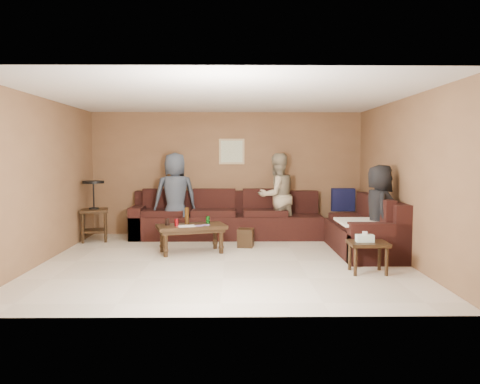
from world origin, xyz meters
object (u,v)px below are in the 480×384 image
Objects in this scene: person_left at (175,196)px; person_middle at (277,196)px; side_table_right at (367,246)px; person_right at (379,212)px; waste_bin at (246,238)px; sectional_sofa at (270,225)px; coffee_table at (191,229)px; end_table_left at (94,210)px.

person_left is 1.01× the size of person_middle.
side_table_right is at bearing 122.19° from person_left.
waste_bin is at bearing 74.91° from person_right.
sectional_sofa is 1.65m from coffee_table.
person_right is (3.43, -1.67, -0.10)m from person_left.
waste_bin is at bearing 27.42° from coffee_table.
waste_bin is 0.22× the size of person_right.
sectional_sofa is at bearing 32.97° from coffee_table.
coffee_table is 0.84× the size of person_right.
person_middle reaches higher than end_table_left.
side_table_right is at bearing 83.45° from person_middle.
waste_bin is 0.20× the size of person_middle.
sectional_sofa is 1.90m from person_left.
person_left reaches higher than person_right.
coffee_table is 1.08× the size of end_table_left.
person_left reaches higher than person_middle.
coffee_table is 3.06m from person_right.
sectional_sofa reaches higher than side_table_right.
waste_bin is 1.68m from person_left.
coffee_table is at bearing 91.95° from person_left.
person_middle is at bearing 54.48° from waste_bin.
side_table_right is at bearing 162.93° from person_right.
end_table_left is at bearing 151.34° from side_table_right.
side_table_right is 2.48m from waste_bin.
person_right reaches higher than side_table_right.
person_right reaches higher than waste_bin.
person_middle reaches higher than sectional_sofa.
end_table_left reaches higher than side_table_right.
sectional_sofa is 2.80× the size of person_middle.
person_middle is (3.49, 0.28, 0.23)m from end_table_left.
end_table_left is at bearing -22.19° from person_middle.
sectional_sofa is 14.33× the size of waste_bin.
waste_bin is (-1.64, 1.85, -0.22)m from side_table_right.
person_right is at bearing -8.08° from coffee_table.
sectional_sofa is at bearing 42.34° from waste_bin.
end_table_left is at bearing 176.75° from sectional_sofa.
person_left reaches higher than coffee_table.
person_left is (-1.80, 0.35, 0.51)m from sectional_sofa.
person_right is (1.46, -1.79, -0.09)m from person_middle.
side_table_right is 1.79× the size of waste_bin.
person_right is at bearing 64.52° from side_table_right.
person_middle is (0.63, 0.88, 0.67)m from waste_bin.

